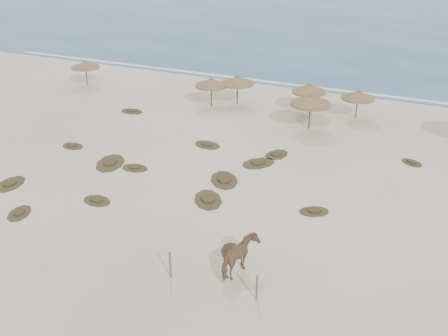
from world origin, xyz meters
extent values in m
plane|color=beige|center=(0.00, 0.00, 0.00)|extent=(160.00, 160.00, 0.00)
cube|color=#29507D|center=(0.00, 75.00, 0.00)|extent=(200.00, 100.00, 0.01)
cube|color=white|center=(0.00, 26.00, 0.00)|extent=(70.00, 0.60, 0.01)
cylinder|color=brown|center=(-19.50, 18.06, 0.92)|extent=(0.11, 0.11, 1.84)
cylinder|color=brown|center=(-19.50, 18.06, 1.68)|extent=(2.95, 2.95, 0.16)
cone|color=brown|center=(-19.50, 18.06, 1.97)|extent=(2.85, 2.85, 0.66)
cone|color=brown|center=(-19.50, 18.06, 2.37)|extent=(0.32, 0.32, 0.19)
cylinder|color=brown|center=(-6.05, 17.36, 0.95)|extent=(0.11, 0.11, 1.91)
cylinder|color=brown|center=(-6.05, 17.36, 1.75)|extent=(3.61, 3.61, 0.16)
cone|color=brown|center=(-6.05, 17.36, 2.05)|extent=(3.49, 3.49, 0.68)
cone|color=brown|center=(-6.05, 17.36, 2.46)|extent=(0.33, 0.33, 0.20)
cylinder|color=brown|center=(-4.26, 18.65, 0.98)|extent=(0.11, 0.11, 1.97)
cylinder|color=brown|center=(-4.26, 18.65, 1.80)|extent=(3.38, 3.38, 0.17)
cone|color=brown|center=(-4.26, 18.65, 2.11)|extent=(3.27, 3.27, 0.70)
cone|color=brown|center=(-4.26, 18.65, 2.53)|extent=(0.34, 0.34, 0.21)
cylinder|color=brown|center=(2.84, 15.62, 1.05)|extent=(0.12, 0.12, 2.10)
cylinder|color=brown|center=(2.84, 15.62, 1.92)|extent=(3.36, 3.36, 0.18)
cone|color=brown|center=(2.84, 15.62, 2.25)|extent=(3.25, 3.25, 0.75)
cone|color=brown|center=(2.84, 15.62, 2.70)|extent=(0.36, 0.36, 0.22)
cylinder|color=brown|center=(1.76, 19.04, 0.96)|extent=(0.11, 0.11, 1.91)
cylinder|color=brown|center=(1.76, 19.04, 1.75)|extent=(3.42, 3.42, 0.16)
cone|color=brown|center=(1.76, 19.04, 2.05)|extent=(3.30, 3.30, 0.68)
cone|color=brown|center=(1.76, 19.04, 2.46)|extent=(0.33, 0.33, 0.20)
cylinder|color=brown|center=(5.61, 19.30, 0.90)|extent=(0.10, 0.10, 1.80)
cylinder|color=brown|center=(5.61, 19.30, 1.65)|extent=(2.79, 2.79, 0.15)
cone|color=brown|center=(5.61, 19.30, 1.93)|extent=(2.69, 2.69, 0.64)
cone|color=brown|center=(5.61, 19.30, 2.31)|extent=(0.31, 0.31, 0.19)
imported|color=#89613E|center=(4.71, -2.51, 0.88)|extent=(1.27, 2.20, 1.75)
cylinder|color=#655D4C|center=(2.09, -3.93, 0.65)|extent=(0.12, 0.12, 1.31)
cylinder|color=#655D4C|center=(5.99, -3.77, 0.61)|extent=(0.10, 0.10, 1.22)
camera|label=1|loc=(11.27, -18.83, 13.77)|focal=40.00mm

